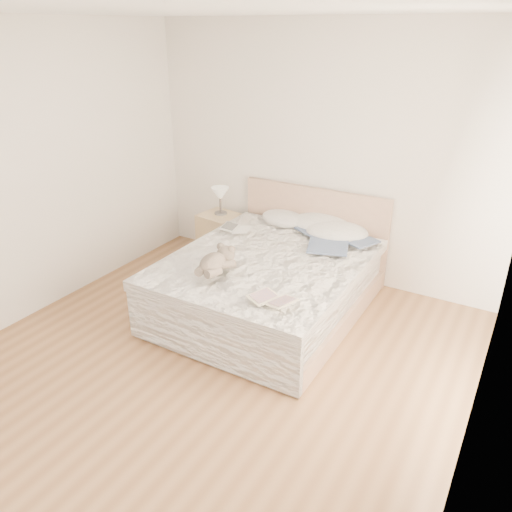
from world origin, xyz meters
name	(u,v)px	position (x,y,z in m)	size (l,w,h in m)	color
floor	(201,372)	(0.00, 0.00, 0.00)	(4.00, 4.50, 0.00)	brown
ceiling	(180,8)	(0.00, 0.00, 2.70)	(4.00, 4.50, 0.00)	white
wall_back	(320,155)	(0.00, 2.25, 1.35)	(4.00, 0.02, 2.70)	silver
wall_left	(13,179)	(-2.00, 0.00, 1.35)	(0.02, 4.50, 2.70)	silver
wall_right	(496,286)	(2.00, 0.00, 1.35)	(0.02, 4.50, 2.70)	silver
window	(504,249)	(1.99, 0.30, 1.45)	(0.02, 1.30, 1.10)	white
bed	(271,282)	(0.00, 1.19, 0.31)	(1.72, 2.14, 1.00)	tan
nightstand	(220,237)	(-1.12, 1.95, 0.28)	(0.45, 0.40, 0.56)	tan
table_lamp	(220,195)	(-1.13, 1.99, 0.79)	(0.25, 0.25, 0.33)	#514C47
pillow_left	(284,219)	(-0.30, 2.03, 0.64)	(0.54, 0.38, 0.16)	silver
pillow_middle	(321,224)	(0.13, 2.09, 0.64)	(0.67, 0.47, 0.20)	white
pillow_right	(337,232)	(0.36, 1.96, 0.64)	(0.65, 0.45, 0.19)	silver
blouse	(329,243)	(0.39, 1.67, 0.63)	(0.61, 0.65, 0.02)	#344260
photo_book	(236,229)	(-0.61, 1.52, 0.63)	(0.34, 0.23, 0.03)	white
childrens_book	(273,300)	(0.45, 0.38, 0.63)	(0.35, 0.23, 0.02)	beige
teddy_bear	(213,271)	(-0.23, 0.54, 0.65)	(0.27, 0.38, 0.20)	#6A5B4F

